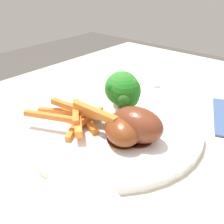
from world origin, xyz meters
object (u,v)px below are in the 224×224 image
object	(u,v)px
broccoli_floret_front	(123,90)
dining_table	(108,192)
carrot_fries_pile	(78,115)
broccoli_floret_back	(128,97)
fork	(157,72)
dinner_plate	(112,126)
chicken_drumstick_near	(132,122)
chicken_drumstick_far	(124,126)
chicken_drumstick_extra	(135,124)
broccoli_floret_middle	(124,91)

from	to	relation	value
broccoli_floret_front	dining_table	bearing A→B (deg)	-164.77
dining_table	carrot_fries_pile	size ratio (longest dim) A/B	6.74
broccoli_floret_back	fork	world-z (taller)	broccoli_floret_back
dinner_plate	chicken_drumstick_near	xyz separation A→B (m)	(-0.01, -0.04, 0.03)
broccoli_floret_front	chicken_drumstick_near	distance (m)	0.06
chicken_drumstick_far	chicken_drumstick_extra	distance (m)	0.02
broccoli_floret_front	fork	bearing A→B (deg)	18.36
dinner_plate	chicken_drumstick_far	size ratio (longest dim) A/B	2.71
fork	broccoli_floret_middle	bearing A→B (deg)	166.86
dining_table	broccoli_floret_front	world-z (taller)	broccoli_floret_front
broccoli_floret_front	chicken_drumstick_near	bearing A→B (deg)	-127.98
dining_table	broccoli_floret_back	distance (m)	0.17
broccoli_floret_back	chicken_drumstick_extra	distance (m)	0.07
dinner_plate	broccoli_floret_front	size ratio (longest dim) A/B	3.74
broccoli_floret_front	chicken_drumstick_extra	distance (m)	0.07
broccoli_floret_back	chicken_drumstick_far	bearing A→B (deg)	-147.16
broccoli_floret_front	fork	size ratio (longest dim) A/B	0.41
chicken_drumstick_near	chicken_drumstick_far	distance (m)	0.02
chicken_drumstick_extra	fork	xyz separation A→B (m)	(0.29, 0.14, -0.03)
dining_table	fork	xyz separation A→B (m)	(0.30, 0.10, 0.12)
broccoli_floret_back	chicken_drumstick_near	world-z (taller)	broccoli_floret_back
broccoli_floret_middle	broccoli_floret_back	bearing A→B (deg)	-4.98
dining_table	fork	bearing A→B (deg)	17.78
dining_table	chicken_drumstick_near	xyz separation A→B (m)	(0.02, -0.03, 0.15)
dinner_plate	broccoli_floret_back	xyz separation A→B (m)	(0.04, -0.00, 0.04)
broccoli_floret_middle	fork	size ratio (longest dim) A/B	0.39
dinner_plate	chicken_drumstick_extra	size ratio (longest dim) A/B	2.32
broccoli_floret_middle	chicken_drumstick_near	bearing A→B (deg)	-128.77
dining_table	dinner_plate	world-z (taller)	dinner_plate
chicken_drumstick_near	chicken_drumstick_extra	distance (m)	0.01
chicken_drumstick_far	fork	bearing A→B (deg)	22.78
dinner_plate	fork	distance (m)	0.29
broccoli_floret_back	broccoli_floret_middle	bearing A→B (deg)	175.02
dinner_plate	broccoli_floret_front	xyz separation A→B (m)	(0.03, 0.00, 0.05)
dinner_plate	chicken_drumstick_extra	bearing A→B (deg)	-102.95
chicken_drumstick_extra	broccoli_floret_back	bearing A→B (deg)	45.45
carrot_fries_pile	chicken_drumstick_extra	xyz separation A→B (m)	(0.03, -0.09, 0.01)
carrot_fries_pile	chicken_drumstick_extra	world-z (taller)	chicken_drumstick_extra
broccoli_floret_middle	dining_table	bearing A→B (deg)	-167.03
dining_table	broccoli_floret_front	bearing A→B (deg)	15.23
chicken_drumstick_far	chicken_drumstick_extra	bearing A→B (deg)	-56.04
chicken_drumstick_near	dining_table	bearing A→B (deg)	123.89
chicken_drumstick_extra	broccoli_floret_middle	bearing A→B (deg)	52.75
broccoli_floret_back	chicken_drumstick_near	distance (m)	0.06
fork	chicken_drumstick_extra	bearing A→B (deg)	173.68
dining_table	chicken_drumstick_far	distance (m)	0.15
dining_table	carrot_fries_pile	bearing A→B (deg)	104.06
dining_table	broccoli_floret_middle	xyz separation A→B (m)	(0.06, 0.01, 0.18)
carrot_fries_pile	chicken_drumstick_near	world-z (taller)	chicken_drumstick_near
broccoli_floret_front	chicken_drumstick_extra	xyz separation A→B (m)	(-0.04, -0.06, -0.02)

